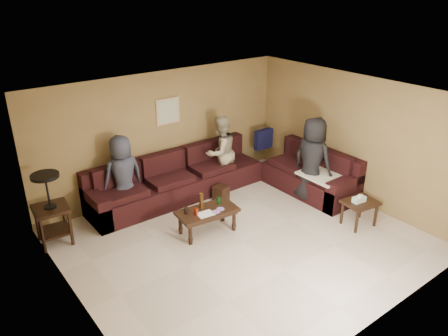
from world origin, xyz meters
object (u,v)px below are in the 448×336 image
at_px(end_table_left, 51,208).
at_px(waste_bin, 221,193).
at_px(coffee_table, 207,213).
at_px(person_right, 312,160).
at_px(person_middle, 221,152).
at_px(sectional_sofa, 226,181).
at_px(side_table_right, 360,205).
at_px(person_left, 123,176).

xyz_separation_m(end_table_left, waste_bin, (3.13, -0.49, -0.51)).
bearing_deg(coffee_table, person_right, -5.65).
xyz_separation_m(coffee_table, waste_bin, (0.91, 0.80, -0.22)).
height_order(coffee_table, person_middle, person_middle).
bearing_deg(coffee_table, sectional_sofa, 38.93).
distance_m(coffee_table, person_right, 2.43).
xyz_separation_m(sectional_sofa, person_middle, (0.18, 0.42, 0.45)).
distance_m(person_middle, person_right, 1.89).
height_order(sectional_sofa, coffee_table, sectional_sofa).
bearing_deg(waste_bin, end_table_left, 171.03).
height_order(end_table_left, person_right, person_right).
height_order(coffee_table, waste_bin, coffee_table).
distance_m(coffee_table, side_table_right, 2.73).
bearing_deg(waste_bin, person_middle, 53.30).
xyz_separation_m(sectional_sofa, person_left, (-1.95, 0.57, 0.45)).
distance_m(end_table_left, waste_bin, 3.21).
bearing_deg(side_table_right, end_table_left, 148.70).
bearing_deg(person_left, person_right, 152.72).
relative_size(coffee_table, person_right, 0.65).
bearing_deg(coffee_table, end_table_left, 149.85).
bearing_deg(waste_bin, sectional_sofa, 26.46).
distance_m(sectional_sofa, person_middle, 0.65).
relative_size(sectional_sofa, side_table_right, 7.28).
relative_size(end_table_left, person_left, 0.81).
distance_m(sectional_sofa, coffee_table, 1.44).
relative_size(sectional_sofa, end_table_left, 3.67).
distance_m(person_left, person_middle, 2.14).
distance_m(sectional_sofa, waste_bin, 0.29).
relative_size(person_left, person_middle, 1.00).
bearing_deg(person_middle, end_table_left, -6.48).
height_order(side_table_right, person_left, person_left).
xyz_separation_m(sectional_sofa, waste_bin, (-0.21, -0.11, -0.17)).
bearing_deg(coffee_table, person_middle, 45.59).
bearing_deg(side_table_right, person_right, 86.95).
bearing_deg(person_right, waste_bin, 47.70).
height_order(coffee_table, person_right, person_right).
height_order(person_left, person_middle, person_middle).
distance_m(side_table_right, person_middle, 2.99).
xyz_separation_m(side_table_right, person_middle, (-1.01, 2.79, 0.37)).
distance_m(side_table_right, person_right, 1.31).
relative_size(coffee_table, person_left, 0.71).
bearing_deg(person_middle, person_left, -11.12).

